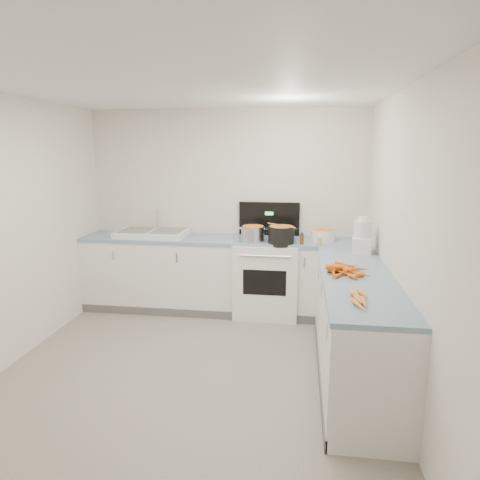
# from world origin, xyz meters

# --- Properties ---
(floor) EXTENTS (3.50, 4.00, 0.00)m
(floor) POSITION_xyz_m (0.00, 0.00, 0.00)
(floor) COLOR gray
(floor) RESTS_ON ground
(ceiling) EXTENTS (3.50, 4.00, 0.00)m
(ceiling) POSITION_xyz_m (0.00, 0.00, 2.50)
(ceiling) COLOR silver
(ceiling) RESTS_ON ground
(wall_back) EXTENTS (3.50, 0.00, 2.50)m
(wall_back) POSITION_xyz_m (0.00, 2.00, 1.25)
(wall_back) COLOR silver
(wall_back) RESTS_ON ground
(wall_front) EXTENTS (3.50, 0.00, 2.50)m
(wall_front) POSITION_xyz_m (0.00, -2.00, 1.25)
(wall_front) COLOR silver
(wall_front) RESTS_ON ground
(wall_right) EXTENTS (0.00, 4.00, 2.50)m
(wall_right) POSITION_xyz_m (1.75, 0.00, 1.25)
(wall_right) COLOR silver
(wall_right) RESTS_ON ground
(counter_back) EXTENTS (3.50, 0.62, 0.94)m
(counter_back) POSITION_xyz_m (0.00, 1.70, 0.47)
(counter_back) COLOR white
(counter_back) RESTS_ON ground
(counter_right) EXTENTS (0.62, 2.20, 0.94)m
(counter_right) POSITION_xyz_m (1.45, 0.30, 0.47)
(counter_right) COLOR white
(counter_right) RESTS_ON ground
(stove) EXTENTS (0.76, 0.65, 1.36)m
(stove) POSITION_xyz_m (0.55, 1.69, 0.47)
(stove) COLOR white
(stove) RESTS_ON ground
(sink) EXTENTS (0.86, 0.52, 0.31)m
(sink) POSITION_xyz_m (-0.90, 1.70, 0.98)
(sink) COLOR white
(sink) RESTS_ON counter_back
(steel_pot) EXTENTS (0.37, 0.37, 0.20)m
(steel_pot) POSITION_xyz_m (0.39, 1.56, 1.02)
(steel_pot) COLOR silver
(steel_pot) RESTS_ON stove
(black_pot) EXTENTS (0.37, 0.37, 0.22)m
(black_pot) POSITION_xyz_m (0.72, 1.52, 1.03)
(black_pot) COLOR black
(black_pot) RESTS_ON stove
(wooden_spoon) EXTENTS (0.34, 0.28, 0.02)m
(wooden_spoon) POSITION_xyz_m (0.72, 1.52, 1.15)
(wooden_spoon) COLOR #AD7A47
(wooden_spoon) RESTS_ON black_pot
(mixing_bowl) EXTENTS (0.34, 0.34, 0.13)m
(mixing_bowl) POSITION_xyz_m (1.21, 1.70, 1.01)
(mixing_bowl) COLOR white
(mixing_bowl) RESTS_ON counter_back
(extract_bottle) EXTENTS (0.05, 0.05, 0.11)m
(extract_bottle) POSITION_xyz_m (0.96, 1.48, 1.00)
(extract_bottle) COLOR #593319
(extract_bottle) RESTS_ON counter_back
(spice_jar) EXTENTS (0.05, 0.05, 0.08)m
(spice_jar) POSITION_xyz_m (1.16, 1.48, 0.98)
(spice_jar) COLOR #E5B266
(spice_jar) RESTS_ON counter_back
(food_processor) EXTENTS (0.21, 0.25, 0.39)m
(food_processor) POSITION_xyz_m (1.58, 1.14, 1.11)
(food_processor) COLOR white
(food_processor) RESTS_ON counter_right
(carrot_pile) EXTENTS (0.41, 0.47, 0.09)m
(carrot_pile) POSITION_xyz_m (1.33, 0.35, 0.97)
(carrot_pile) COLOR orange
(carrot_pile) RESTS_ON counter_right
(peeled_carrots) EXTENTS (0.14, 0.42, 0.04)m
(peeled_carrots) POSITION_xyz_m (1.38, -0.38, 0.96)
(peeled_carrots) COLOR orange
(peeled_carrots) RESTS_ON counter_right
(peelings) EXTENTS (0.22, 0.26, 0.01)m
(peelings) POSITION_xyz_m (-1.15, 1.69, 1.02)
(peelings) COLOR tan
(peelings) RESTS_ON sink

